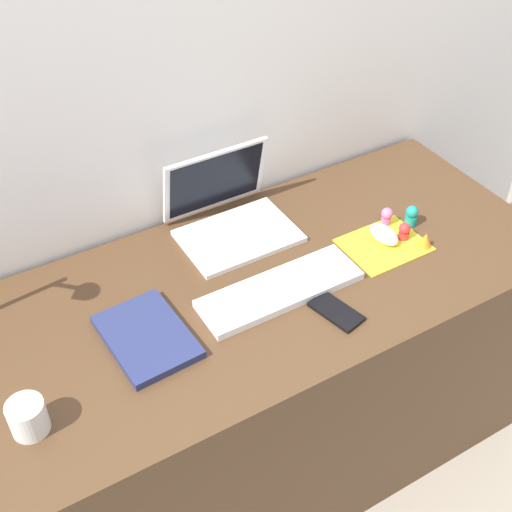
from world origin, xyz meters
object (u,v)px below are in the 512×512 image
object	(u,v)px
notebook_pad	(147,337)
toy_figurine_teal	(411,216)
toy_figurine_orange	(425,240)
keyboard	(280,290)
mouse	(384,234)
toy_figurine_red	(404,231)
toy_figurine_pink	(387,216)
cell_phone	(336,311)
coffee_mug	(28,417)
laptop	(228,211)

from	to	relation	value
notebook_pad	toy_figurine_teal	bearing A→B (deg)	-1.27
toy_figurine_teal	toy_figurine_orange	xyz separation A→B (m)	(-0.03, -0.09, -0.01)
keyboard	mouse	world-z (taller)	mouse
toy_figurine_red	toy_figurine_orange	distance (m)	0.06
keyboard	toy_figurine_orange	size ratio (longest dim) A/B	9.04
toy_figurine_pink	toy_figurine_orange	world-z (taller)	toy_figurine_pink
toy_figurine_pink	toy_figurine_teal	world-z (taller)	toy_figurine_teal
toy_figurine_pink	toy_figurine_orange	distance (m)	0.13
keyboard	toy_figurine_pink	xyz separation A→B (m)	(0.39, 0.08, 0.02)
toy_figurine_orange	notebook_pad	bearing A→B (deg)	174.82
toy_figurine_red	keyboard	bearing A→B (deg)	-178.95
cell_phone	coffee_mug	world-z (taller)	coffee_mug
mouse	coffee_mug	bearing A→B (deg)	-173.62
mouse	toy_figurine_orange	world-z (taller)	toy_figurine_orange
notebook_pad	coffee_mug	bearing A→B (deg)	-163.92
mouse	toy_figurine_orange	size ratio (longest dim) A/B	2.12
mouse	notebook_pad	size ratio (longest dim) A/B	0.40
toy_figurine_orange	coffee_mug	bearing A→B (deg)	-178.19
mouse	laptop	bearing A→B (deg)	141.38
notebook_pad	coffee_mug	size ratio (longest dim) A/B	3.17
laptop	toy_figurine_orange	distance (m)	0.52
keyboard	toy_figurine_pink	distance (m)	0.40
cell_phone	notebook_pad	world-z (taller)	notebook_pad
laptop	cell_phone	world-z (taller)	laptop
keyboard	mouse	size ratio (longest dim) A/B	4.27
cell_phone	toy_figurine_red	distance (m)	0.34
notebook_pad	keyboard	bearing A→B (deg)	-6.85
laptop	toy_figurine_pink	size ratio (longest dim) A/B	5.51
laptop	cell_phone	bearing A→B (deg)	-81.76
cell_phone	coffee_mug	bearing A→B (deg)	162.96
mouse	notebook_pad	bearing A→B (deg)	-179.39
keyboard	cell_phone	world-z (taller)	keyboard
mouse	cell_phone	bearing A→B (deg)	-149.63
mouse	toy_figurine_teal	bearing A→B (deg)	9.08
cell_phone	toy_figurine_red	bearing A→B (deg)	9.59
laptop	toy_figurine_teal	size ratio (longest dim) A/B	4.98
toy_figurine_teal	toy_figurine_orange	size ratio (longest dim) A/B	1.33
coffee_mug	toy_figurine_teal	xyz separation A→B (m)	(1.08, 0.13, -0.01)
toy_figurine_pink	toy_figurine_red	xyz separation A→B (m)	(0.00, -0.07, -0.00)
coffee_mug	mouse	bearing A→B (deg)	6.38
mouse	coffee_mug	world-z (taller)	coffee_mug
toy_figurine_teal	mouse	bearing A→B (deg)	-170.92
cell_phone	toy_figurine_red	world-z (taller)	toy_figurine_red
toy_figurine_teal	toy_figurine_red	distance (m)	0.07
keyboard	toy_figurine_teal	world-z (taller)	toy_figurine_teal
laptop	notebook_pad	bearing A→B (deg)	-143.17
toy_figurine_pink	cell_phone	bearing A→B (deg)	-146.73
coffee_mug	toy_figurine_red	bearing A→B (deg)	4.82
mouse	coffee_mug	distance (m)	0.98
toy_figurine_teal	toy_figurine_orange	distance (m)	0.10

